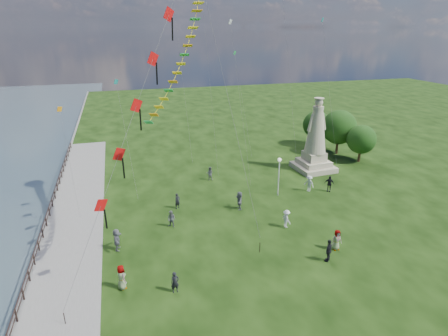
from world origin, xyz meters
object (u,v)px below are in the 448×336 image
object	(u,v)px
person_3	(329,250)
statue	(315,144)
person_9	(329,184)
person_11	(239,200)
person_0	(175,282)
person_4	(337,240)
person_5	(117,239)
person_6	(177,201)
person_1	(171,219)
person_2	(286,219)
person_8	(309,183)
person_10	(121,277)
lamppost	(279,169)
person_7	(210,173)

from	to	relation	value
person_3	statue	bearing A→B (deg)	-155.44
person_9	person_11	distance (m)	10.75
person_0	person_11	world-z (taller)	person_11
person_4	person_5	distance (m)	17.51
person_6	person_9	bearing A→B (deg)	-25.96
person_1	person_2	distance (m)	10.20
person_1	person_8	distance (m)	15.92
person_1	person_10	world-z (taller)	person_10
person_6	person_9	world-z (taller)	person_9
person_0	person_6	world-z (taller)	person_6
statue	person_4	bearing A→B (deg)	-117.01
person_2	person_5	bearing A→B (deg)	79.35
person_8	person_2	bearing A→B (deg)	-70.84
person_6	person_11	xyz separation A→B (m)	(5.79, -1.81, 0.13)
person_10	person_11	distance (m)	14.63
statue	person_2	size ratio (longest dim) A/B	5.39
person_3	person_9	xyz separation A→B (m)	(6.92, 11.49, -0.05)
person_10	person_2	bearing A→B (deg)	-98.12
person_8	person_3	bearing A→B (deg)	-51.34
statue	person_5	bearing A→B (deg)	-157.56
person_4	person_9	bearing A→B (deg)	61.87
person_0	person_11	size ratio (longest dim) A/B	0.84
lamppost	person_3	size ratio (longest dim) A/B	2.26
statue	person_7	size ratio (longest dim) A/B	5.62
lamppost	person_7	bearing A→B (deg)	133.65
person_0	person_4	world-z (taller)	person_4
person_7	person_8	xyz separation A→B (m)	(9.55, -6.10, 0.09)
person_0	person_6	distance (m)	12.51
person_2	person_7	size ratio (longest dim) A/B	1.04
person_2	person_4	xyz separation A→B (m)	(2.32, -4.40, 0.03)
person_6	person_7	world-z (taller)	person_7
statue	person_9	distance (m)	7.12
person_0	statue	bearing A→B (deg)	35.77
person_7	person_9	size ratio (longest dim) A/B	0.91
person_8	person_9	distance (m)	2.18
person_3	person_7	world-z (taller)	person_3
person_5	person_6	distance (m)	8.32
person_11	statue	bearing A→B (deg)	131.58
statue	person_0	xyz separation A→B (m)	(-20.33, -18.27, -2.63)
person_9	person_2	bearing A→B (deg)	-105.15
person_8	person_7	bearing A→B (deg)	-152.16
person_2	person_10	distance (m)	15.03
person_1	person_7	size ratio (longest dim) A/B	0.99
person_5	person_2	bearing A→B (deg)	-84.08
person_3	person_4	xyz separation A→B (m)	(1.45, 1.23, -0.07)
person_8	person_10	world-z (taller)	person_10
person_8	person_6	bearing A→B (deg)	-119.01
person_8	person_1	bearing A→B (deg)	-106.34
statue	person_5	distance (m)	26.85
person_0	person_1	world-z (taller)	person_1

